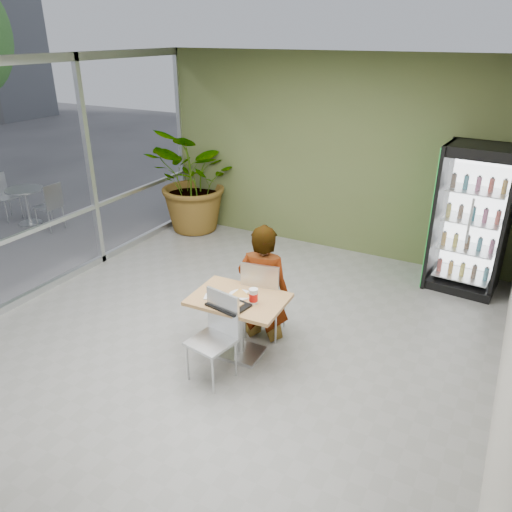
{
  "coord_description": "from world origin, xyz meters",
  "views": [
    {
      "loc": [
        2.75,
        -4.22,
        3.47
      ],
      "look_at": [
        0.18,
        0.58,
        1.0
      ],
      "focal_mm": 35.0,
      "sensor_mm": 36.0,
      "label": 1
    }
  ],
  "objects_px": {
    "soda_cup": "(253,296)",
    "potted_plant": "(197,180)",
    "chair_near": "(217,329)",
    "dining_table": "(239,314)",
    "beverage_fridge": "(472,220)",
    "seated_woman": "(263,293)",
    "chair_far": "(262,294)",
    "cafeteria_tray": "(228,305)"
  },
  "relations": [
    {
      "from": "chair_near",
      "to": "beverage_fridge",
      "type": "bearing_deg",
      "value": 68.86
    },
    {
      "from": "potted_plant",
      "to": "cafeteria_tray",
      "type": "bearing_deg",
      "value": -51.24
    },
    {
      "from": "soda_cup",
      "to": "potted_plant",
      "type": "bearing_deg",
      "value": 132.5
    },
    {
      "from": "potted_plant",
      "to": "beverage_fridge",
      "type": "bearing_deg",
      "value": -0.97
    },
    {
      "from": "dining_table",
      "to": "potted_plant",
      "type": "bearing_deg",
      "value": 130.66
    },
    {
      "from": "dining_table",
      "to": "seated_woman",
      "type": "relative_size",
      "value": 0.61
    },
    {
      "from": "soda_cup",
      "to": "beverage_fridge",
      "type": "relative_size",
      "value": 0.08
    },
    {
      "from": "soda_cup",
      "to": "potted_plant",
      "type": "distance_m",
      "value": 4.25
    },
    {
      "from": "seated_woman",
      "to": "beverage_fridge",
      "type": "bearing_deg",
      "value": -137.98
    },
    {
      "from": "cafeteria_tray",
      "to": "beverage_fridge",
      "type": "distance_m",
      "value": 3.83
    },
    {
      "from": "dining_table",
      "to": "cafeteria_tray",
      "type": "bearing_deg",
      "value": -91.75
    },
    {
      "from": "chair_near",
      "to": "potted_plant",
      "type": "bearing_deg",
      "value": 136.63
    },
    {
      "from": "dining_table",
      "to": "seated_woman",
      "type": "xyz_separation_m",
      "value": [
        0.05,
        0.5,
        0.04
      ]
    },
    {
      "from": "potted_plant",
      "to": "chair_far",
      "type": "bearing_deg",
      "value": -44.18
    },
    {
      "from": "chair_near",
      "to": "seated_woman",
      "type": "relative_size",
      "value": 0.55
    },
    {
      "from": "cafeteria_tray",
      "to": "seated_woman",
      "type": "bearing_deg",
      "value": 85.23
    },
    {
      "from": "chair_far",
      "to": "beverage_fridge",
      "type": "bearing_deg",
      "value": -137.1
    },
    {
      "from": "beverage_fridge",
      "to": "soda_cup",
      "type": "bearing_deg",
      "value": -115.91
    },
    {
      "from": "chair_near",
      "to": "dining_table",
      "type": "bearing_deg",
      "value": 96.68
    },
    {
      "from": "dining_table",
      "to": "soda_cup",
      "type": "height_order",
      "value": "soda_cup"
    },
    {
      "from": "chair_far",
      "to": "chair_near",
      "type": "distance_m",
      "value": 0.87
    },
    {
      "from": "chair_far",
      "to": "beverage_fridge",
      "type": "height_order",
      "value": "beverage_fridge"
    },
    {
      "from": "seated_woman",
      "to": "soda_cup",
      "type": "relative_size",
      "value": 9.99
    },
    {
      "from": "potted_plant",
      "to": "dining_table",
      "type": "bearing_deg",
      "value": -49.34
    },
    {
      "from": "seated_woman",
      "to": "chair_near",
      "type": "bearing_deg",
      "value": 75.58
    },
    {
      "from": "soda_cup",
      "to": "potted_plant",
      "type": "relative_size",
      "value": 0.09
    },
    {
      "from": "seated_woman",
      "to": "cafeteria_tray",
      "type": "relative_size",
      "value": 4.18
    },
    {
      "from": "seated_woman",
      "to": "cafeteria_tray",
      "type": "bearing_deg",
      "value": 75.5
    },
    {
      "from": "chair_near",
      "to": "seated_woman",
      "type": "bearing_deg",
      "value": 95.09
    },
    {
      "from": "chair_far",
      "to": "seated_woman",
      "type": "xyz_separation_m",
      "value": [
        -0.02,
        0.06,
        -0.03
      ]
    },
    {
      "from": "soda_cup",
      "to": "chair_far",
      "type": "bearing_deg",
      "value": 105.91
    },
    {
      "from": "chair_near",
      "to": "beverage_fridge",
      "type": "height_order",
      "value": "beverage_fridge"
    },
    {
      "from": "dining_table",
      "to": "chair_near",
      "type": "relative_size",
      "value": 1.11
    },
    {
      "from": "dining_table",
      "to": "soda_cup",
      "type": "distance_m",
      "value": 0.36
    },
    {
      "from": "chair_near",
      "to": "potted_plant",
      "type": "relative_size",
      "value": 0.5
    },
    {
      "from": "chair_near",
      "to": "cafeteria_tray",
      "type": "height_order",
      "value": "chair_near"
    },
    {
      "from": "seated_woman",
      "to": "beverage_fridge",
      "type": "distance_m",
      "value": 3.24
    },
    {
      "from": "dining_table",
      "to": "cafeteria_tray",
      "type": "xyz_separation_m",
      "value": [
        -0.01,
        -0.21,
        0.23
      ]
    },
    {
      "from": "beverage_fridge",
      "to": "potted_plant",
      "type": "distance_m",
      "value": 4.7
    },
    {
      "from": "dining_table",
      "to": "seated_woman",
      "type": "height_order",
      "value": "seated_woman"
    },
    {
      "from": "dining_table",
      "to": "potted_plant",
      "type": "relative_size",
      "value": 0.55
    },
    {
      "from": "chair_near",
      "to": "chair_far",
      "type": "bearing_deg",
      "value": 93.59
    }
  ]
}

